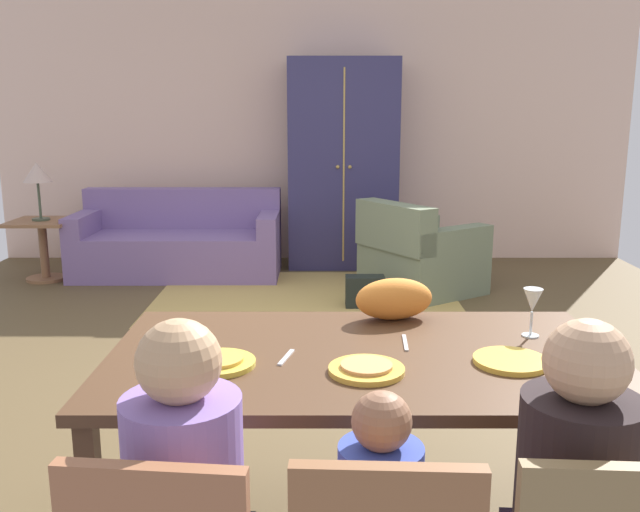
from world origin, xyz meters
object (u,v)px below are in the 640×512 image
object	(u,v)px
plate_near_woman	(508,361)
couch	(176,244)
plate_near_man	(216,363)
armoire	(340,165)
side_table	(40,242)
table_lamp	(34,175)
armchair	(416,257)
dining_table	(360,371)
wine_glass	(530,302)
handbag	(362,291)
cat	(391,299)
plate_near_child	(364,370)

from	to	relation	value
plate_near_woman	couch	distance (m)	4.87
plate_near_man	armoire	xyz separation A→B (m)	(0.57, 4.82, 0.28)
side_table	table_lamp	distance (m)	0.63
armoire	plate_near_woman	bearing A→B (deg)	-85.11
armchair	dining_table	bearing A→B (deg)	-101.34
plate_near_man	dining_table	bearing A→B (deg)	13.71
wine_glass	armchair	xyz separation A→B (m)	(0.08, 3.43, -0.57)
wine_glass	handbag	world-z (taller)	wine_glass
plate_near_woman	wine_glass	world-z (taller)	wine_glass
couch	table_lamp	world-z (taller)	table_lamp
cat	armoire	bearing A→B (deg)	79.95
side_table	handbag	size ratio (longest dim) A/B	1.81
plate_near_man	armchair	size ratio (longest dim) A/B	0.21
plate_near_child	couch	world-z (taller)	couch
armoire	side_table	bearing A→B (deg)	-167.14
table_lamp	armchair	bearing A→B (deg)	-6.99
plate_near_man	couch	bearing A→B (deg)	103.39
armoire	handbag	xyz separation A→B (m)	(0.14, -1.55, -0.92)
plate_near_child	armchair	distance (m)	3.89
dining_table	table_lamp	world-z (taller)	table_lamp
plate_near_child	side_table	xyz separation A→B (m)	(-2.78, 4.22, -0.39)
wine_glass	table_lamp	distance (m)	5.16
couch	side_table	xyz separation A→B (m)	(-1.24, -0.26, 0.08)
dining_table	wine_glass	distance (m)	0.70
armoire	table_lamp	distance (m)	2.94
dining_table	plate_near_child	world-z (taller)	plate_near_child
couch	armoire	world-z (taller)	armoire
dining_table	couch	xyz separation A→B (m)	(-1.54, 4.30, -0.39)
plate_near_man	table_lamp	size ratio (longest dim) A/B	0.46
plate_near_woman	wine_glass	size ratio (longest dim) A/B	1.34
dining_table	cat	world-z (taller)	cat
wine_glass	couch	distance (m)	4.70
dining_table	couch	world-z (taller)	couch
dining_table	side_table	size ratio (longest dim) A/B	3.08
wine_glass	plate_near_woman	bearing A→B (deg)	-118.50
dining_table	table_lamp	size ratio (longest dim) A/B	3.31
plate_near_child	armoire	bearing A→B (deg)	89.04
plate_near_child	wine_glass	size ratio (longest dim) A/B	1.34
wine_glass	side_table	size ratio (longest dim) A/B	0.32
cat	plate_near_man	bearing A→B (deg)	-152.07
plate_near_child	couch	bearing A→B (deg)	109.01
armoire	handbag	size ratio (longest dim) A/B	6.56
table_lamp	couch	bearing A→B (deg)	11.83
cat	couch	xyz separation A→B (m)	(-1.69, 3.90, -0.54)
plate_near_woman	cat	distance (m)	0.61
handbag	table_lamp	bearing A→B (deg)	163.30
couch	dining_table	bearing A→B (deg)	-70.25
armoire	side_table	xyz separation A→B (m)	(-2.86, -0.65, -0.67)
armchair	handbag	bearing A→B (deg)	-137.05
armchair	table_lamp	distance (m)	3.60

